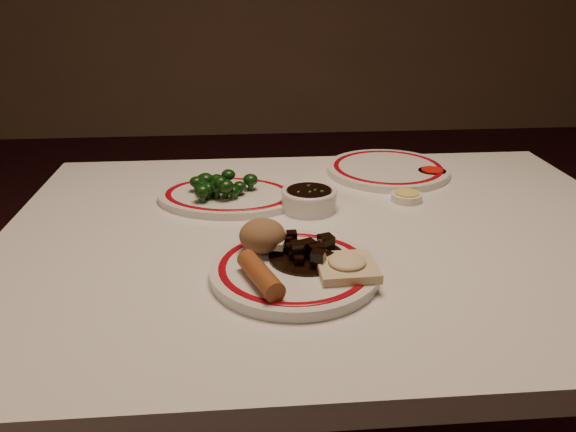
{
  "coord_description": "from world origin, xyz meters",
  "views": [
    {
      "loc": [
        -0.15,
        -0.93,
        1.18
      ],
      "look_at": [
        -0.08,
        -0.05,
        0.8
      ],
      "focal_mm": 35.0,
      "sensor_mm": 36.0,
      "label": 1
    }
  ],
  "objects_px": {
    "dining_table": "(329,274)",
    "soy_bowl": "(309,200)",
    "fried_wonton": "(347,266)",
    "rice_mound": "(262,236)",
    "stirfry_heap": "(307,252)",
    "broccoli_pile": "(217,184)",
    "broccoli_plate": "(229,196)",
    "spring_roll": "(260,275)",
    "main_plate": "(294,270)"
  },
  "relations": [
    {
      "from": "dining_table",
      "to": "soy_bowl",
      "type": "xyz_separation_m",
      "value": [
        -0.03,
        0.1,
        0.11
      ]
    },
    {
      "from": "dining_table",
      "to": "fried_wonton",
      "type": "height_order",
      "value": "fried_wonton"
    },
    {
      "from": "rice_mound",
      "to": "stirfry_heap",
      "type": "xyz_separation_m",
      "value": [
        0.07,
        -0.03,
        -0.02
      ]
    },
    {
      "from": "dining_table",
      "to": "broccoli_pile",
      "type": "distance_m",
      "value": 0.29
    },
    {
      "from": "broccoli_plate",
      "to": "soy_bowl",
      "type": "distance_m",
      "value": 0.17
    },
    {
      "from": "spring_roll",
      "to": "soy_bowl",
      "type": "xyz_separation_m",
      "value": [
        0.11,
        0.32,
        -0.01
      ]
    },
    {
      "from": "rice_mound",
      "to": "main_plate",
      "type": "bearing_deg",
      "value": -49.85
    },
    {
      "from": "fried_wonton",
      "to": "stirfry_heap",
      "type": "distance_m",
      "value": 0.07
    },
    {
      "from": "dining_table",
      "to": "stirfry_heap",
      "type": "relative_size",
      "value": 9.82
    },
    {
      "from": "stirfry_heap",
      "to": "fried_wonton",
      "type": "bearing_deg",
      "value": -42.7
    },
    {
      "from": "fried_wonton",
      "to": "soy_bowl",
      "type": "bearing_deg",
      "value": 94.54
    },
    {
      "from": "main_plate",
      "to": "soy_bowl",
      "type": "bearing_deg",
      "value": 78.53
    },
    {
      "from": "broccoli_pile",
      "to": "soy_bowl",
      "type": "distance_m",
      "value": 0.19
    },
    {
      "from": "main_plate",
      "to": "broccoli_pile",
      "type": "relative_size",
      "value": 1.98
    },
    {
      "from": "broccoli_pile",
      "to": "soy_bowl",
      "type": "bearing_deg",
      "value": -17.14
    },
    {
      "from": "spring_roll",
      "to": "broccoli_pile",
      "type": "height_order",
      "value": "broccoli_pile"
    },
    {
      "from": "main_plate",
      "to": "stirfry_heap",
      "type": "xyz_separation_m",
      "value": [
        0.02,
        0.03,
        0.02
      ]
    },
    {
      "from": "broccoli_pile",
      "to": "rice_mound",
      "type": "bearing_deg",
      "value": -72.97
    },
    {
      "from": "rice_mound",
      "to": "spring_roll",
      "type": "bearing_deg",
      "value": -94.05
    },
    {
      "from": "rice_mound",
      "to": "broccoli_pile",
      "type": "xyz_separation_m",
      "value": [
        -0.08,
        0.27,
        -0.01
      ]
    },
    {
      "from": "rice_mound",
      "to": "fried_wonton",
      "type": "bearing_deg",
      "value": -32.96
    },
    {
      "from": "main_plate",
      "to": "spring_roll",
      "type": "height_order",
      "value": "spring_roll"
    },
    {
      "from": "stirfry_heap",
      "to": "main_plate",
      "type": "bearing_deg",
      "value": -131.99
    },
    {
      "from": "main_plate",
      "to": "stirfry_heap",
      "type": "height_order",
      "value": "stirfry_heap"
    },
    {
      "from": "main_plate",
      "to": "broccoli_pile",
      "type": "distance_m",
      "value": 0.35
    },
    {
      "from": "stirfry_heap",
      "to": "spring_roll",
      "type": "bearing_deg",
      "value": -135.09
    },
    {
      "from": "fried_wonton",
      "to": "soy_bowl",
      "type": "relative_size",
      "value": 0.84
    },
    {
      "from": "rice_mound",
      "to": "spring_roll",
      "type": "xyz_separation_m",
      "value": [
        -0.01,
        -0.11,
        -0.01
      ]
    },
    {
      "from": "spring_roll",
      "to": "rice_mound",
      "type": "bearing_deg",
      "value": 65.93
    },
    {
      "from": "main_plate",
      "to": "rice_mound",
      "type": "height_order",
      "value": "rice_mound"
    },
    {
      "from": "main_plate",
      "to": "stirfry_heap",
      "type": "bearing_deg",
      "value": 48.01
    },
    {
      "from": "rice_mound",
      "to": "broccoli_plate",
      "type": "bearing_deg",
      "value": 102.24
    },
    {
      "from": "broccoli_pile",
      "to": "soy_bowl",
      "type": "height_order",
      "value": "broccoli_pile"
    },
    {
      "from": "rice_mound",
      "to": "broccoli_plate",
      "type": "relative_size",
      "value": 0.23
    },
    {
      "from": "rice_mound",
      "to": "dining_table",
      "type": "bearing_deg",
      "value": 40.85
    },
    {
      "from": "spring_roll",
      "to": "broccoli_pile",
      "type": "bearing_deg",
      "value": 81.21
    },
    {
      "from": "broccoli_pile",
      "to": "soy_bowl",
      "type": "xyz_separation_m",
      "value": [
        0.18,
        -0.06,
        -0.02
      ]
    },
    {
      "from": "dining_table",
      "to": "rice_mound",
      "type": "distance_m",
      "value": 0.22
    },
    {
      "from": "spring_roll",
      "to": "broccoli_plate",
      "type": "bearing_deg",
      "value": 77.73
    },
    {
      "from": "broccoli_plate",
      "to": "spring_roll",
      "type": "bearing_deg",
      "value": -82.25
    },
    {
      "from": "fried_wonton",
      "to": "soy_bowl",
      "type": "height_order",
      "value": "same"
    },
    {
      "from": "main_plate",
      "to": "rice_mound",
      "type": "bearing_deg",
      "value": 130.15
    },
    {
      "from": "soy_bowl",
      "to": "broccoli_plate",
      "type": "bearing_deg",
      "value": 158.5
    },
    {
      "from": "rice_mound",
      "to": "soy_bowl",
      "type": "height_order",
      "value": "rice_mound"
    },
    {
      "from": "rice_mound",
      "to": "soy_bowl",
      "type": "relative_size",
      "value": 0.69
    },
    {
      "from": "rice_mound",
      "to": "broccoli_plate",
      "type": "height_order",
      "value": "rice_mound"
    },
    {
      "from": "broccoli_plate",
      "to": "dining_table",
      "type": "bearing_deg",
      "value": -41.0
    },
    {
      "from": "main_plate",
      "to": "stirfry_heap",
      "type": "relative_size",
      "value": 2.29
    },
    {
      "from": "broccoli_plate",
      "to": "soy_bowl",
      "type": "bearing_deg",
      "value": -21.5
    },
    {
      "from": "dining_table",
      "to": "broccoli_plate",
      "type": "xyz_separation_m",
      "value": [
        -0.19,
        0.16,
        0.1
      ]
    }
  ]
}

